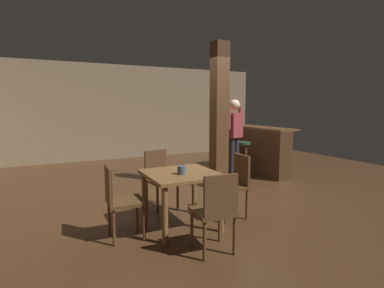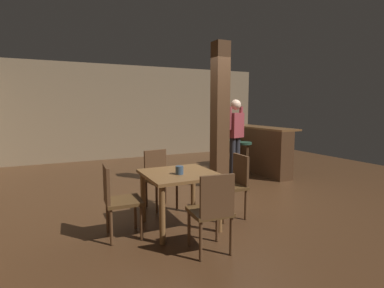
{
  "view_description": "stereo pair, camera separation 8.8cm",
  "coord_description": "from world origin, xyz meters",
  "px_view_note": "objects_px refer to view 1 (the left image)",
  "views": [
    {
      "loc": [
        -2.72,
        -4.56,
        1.6
      ],
      "look_at": [
        -0.41,
        0.03,
        0.94
      ],
      "focal_mm": 28.0,
      "sensor_mm": 36.0,
      "label": 1
    },
    {
      "loc": [
        -2.64,
        -4.6,
        1.6
      ],
      "look_at": [
        -0.41,
        0.03,
        0.94
      ],
      "focal_mm": 28.0,
      "sensor_mm": 36.0,
      "label": 2
    }
  ],
  "objects_px": {
    "chair_east": "(235,182)",
    "bar_stool_far": "(217,146)",
    "bar_stool_mid": "(232,148)",
    "napkin_cup": "(181,170)",
    "chair_west": "(119,198)",
    "chair_south": "(216,209)",
    "dining_table": "(181,182)",
    "bar_counter": "(256,149)",
    "standing_person": "(234,135)",
    "chair_north": "(159,176)",
    "bar_stool_near": "(242,151)"
  },
  "relations": [
    {
      "from": "standing_person",
      "to": "bar_stool_mid",
      "type": "distance_m",
      "value": 1.16
    },
    {
      "from": "chair_north",
      "to": "chair_east",
      "type": "height_order",
      "value": "same"
    },
    {
      "from": "standing_person",
      "to": "bar_counter",
      "type": "bearing_deg",
      "value": 30.48
    },
    {
      "from": "napkin_cup",
      "to": "bar_stool_far",
      "type": "relative_size",
      "value": 0.14
    },
    {
      "from": "chair_east",
      "to": "napkin_cup",
      "type": "bearing_deg",
      "value": -174.95
    },
    {
      "from": "chair_north",
      "to": "napkin_cup",
      "type": "distance_m",
      "value": 0.98
    },
    {
      "from": "chair_west",
      "to": "napkin_cup",
      "type": "bearing_deg",
      "value": -6.37
    },
    {
      "from": "bar_stool_mid",
      "to": "bar_stool_far",
      "type": "relative_size",
      "value": 1.03
    },
    {
      "from": "chair_east",
      "to": "bar_stool_far",
      "type": "bearing_deg",
      "value": 62.8
    },
    {
      "from": "chair_south",
      "to": "bar_stool_near",
      "type": "xyz_separation_m",
      "value": [
        2.35,
        2.74,
        0.09
      ]
    },
    {
      "from": "dining_table",
      "to": "chair_south",
      "type": "xyz_separation_m",
      "value": [
        0.02,
        -0.84,
        -0.1
      ]
    },
    {
      "from": "bar_counter",
      "to": "bar_stool_mid",
      "type": "relative_size",
      "value": 2.66
    },
    {
      "from": "chair_east",
      "to": "chair_south",
      "type": "distance_m",
      "value": 1.17
    },
    {
      "from": "chair_south",
      "to": "napkin_cup",
      "type": "distance_m",
      "value": 0.81
    },
    {
      "from": "chair_north",
      "to": "napkin_cup",
      "type": "relative_size",
      "value": 8.44
    },
    {
      "from": "chair_north",
      "to": "bar_stool_far",
      "type": "distance_m",
      "value": 3.3
    },
    {
      "from": "chair_north",
      "to": "bar_stool_far",
      "type": "relative_size",
      "value": 1.19
    },
    {
      "from": "bar_stool_mid",
      "to": "bar_stool_far",
      "type": "distance_m",
      "value": 0.58
    },
    {
      "from": "chair_east",
      "to": "bar_stool_far",
      "type": "xyz_separation_m",
      "value": [
        1.59,
        3.1,
        0.06
      ]
    },
    {
      "from": "napkin_cup",
      "to": "bar_stool_mid",
      "type": "distance_m",
      "value": 3.65
    },
    {
      "from": "chair_east",
      "to": "chair_south",
      "type": "bearing_deg",
      "value": -134.48
    },
    {
      "from": "bar_counter",
      "to": "bar_stool_far",
      "type": "distance_m",
      "value": 1.03
    },
    {
      "from": "standing_person",
      "to": "bar_stool_mid",
      "type": "relative_size",
      "value": 2.24
    },
    {
      "from": "chair_north",
      "to": "bar_stool_near",
      "type": "xyz_separation_m",
      "value": [
        2.35,
        1.05,
        0.09
      ]
    },
    {
      "from": "chair_west",
      "to": "chair_south",
      "type": "distance_m",
      "value": 1.19
    },
    {
      "from": "standing_person",
      "to": "chair_south",
      "type": "bearing_deg",
      "value": -128.11
    },
    {
      "from": "napkin_cup",
      "to": "bar_counter",
      "type": "relative_size",
      "value": 0.05
    },
    {
      "from": "chair_west",
      "to": "bar_counter",
      "type": "relative_size",
      "value": 0.44
    },
    {
      "from": "dining_table",
      "to": "standing_person",
      "type": "distance_m",
      "value": 2.54
    },
    {
      "from": "standing_person",
      "to": "bar_stool_far",
      "type": "distance_m",
      "value": 1.63
    },
    {
      "from": "dining_table",
      "to": "chair_north",
      "type": "height_order",
      "value": "chair_north"
    },
    {
      "from": "bar_counter",
      "to": "chair_east",
      "type": "bearing_deg",
      "value": -134.05
    },
    {
      "from": "chair_north",
      "to": "bar_stool_near",
      "type": "height_order",
      "value": "chair_north"
    },
    {
      "from": "dining_table",
      "to": "bar_stool_mid",
      "type": "bearing_deg",
      "value": 45.16
    },
    {
      "from": "chair_west",
      "to": "bar_stool_far",
      "type": "relative_size",
      "value": 1.19
    },
    {
      "from": "chair_west",
      "to": "bar_stool_mid",
      "type": "bearing_deg",
      "value": 37.18
    },
    {
      "from": "chair_north",
      "to": "chair_south",
      "type": "xyz_separation_m",
      "value": [
        0.01,
        -1.69,
        0.0
      ]
    },
    {
      "from": "bar_stool_near",
      "to": "chair_east",
      "type": "bearing_deg",
      "value": -128.72
    },
    {
      "from": "chair_north",
      "to": "chair_east",
      "type": "relative_size",
      "value": 1.0
    },
    {
      "from": "dining_table",
      "to": "chair_east",
      "type": "bearing_deg",
      "value": -0.68
    },
    {
      "from": "dining_table",
      "to": "napkin_cup",
      "type": "bearing_deg",
      "value": -113.78
    },
    {
      "from": "bar_stool_near",
      "to": "bar_stool_mid",
      "type": "bearing_deg",
      "value": 77.31
    },
    {
      "from": "dining_table",
      "to": "napkin_cup",
      "type": "xyz_separation_m",
      "value": [
        -0.04,
        -0.09,
        0.18
      ]
    },
    {
      "from": "dining_table",
      "to": "bar_stool_mid",
      "type": "height_order",
      "value": "bar_stool_mid"
    },
    {
      "from": "dining_table",
      "to": "bar_counter",
      "type": "xyz_separation_m",
      "value": [
        3.0,
        2.23,
        -0.05
      ]
    },
    {
      "from": "bar_counter",
      "to": "chair_north",
      "type": "bearing_deg",
      "value": -155.18
    },
    {
      "from": "standing_person",
      "to": "bar_stool_near",
      "type": "xyz_separation_m",
      "value": [
        0.43,
        0.3,
        -0.4
      ]
    },
    {
      "from": "standing_person",
      "to": "bar_counter",
      "type": "distance_m",
      "value": 1.31
    },
    {
      "from": "bar_stool_far",
      "to": "bar_stool_mid",
      "type": "bearing_deg",
      "value": -82.54
    },
    {
      "from": "napkin_cup",
      "to": "standing_person",
      "type": "bearing_deg",
      "value": 40.57
    }
  ]
}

